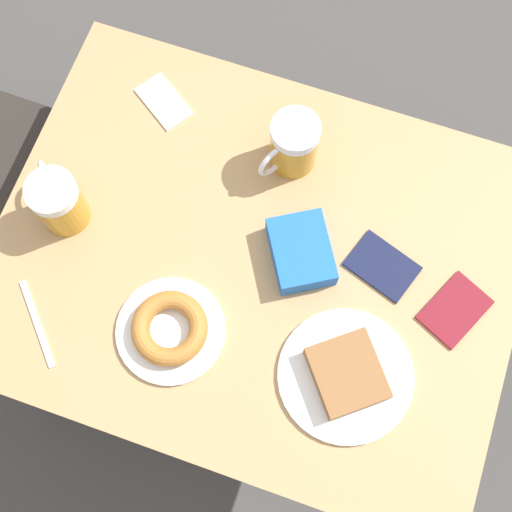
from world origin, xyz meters
The scene contains 11 objects.
ground_plane centered at (0.00, 0.00, 0.00)m, with size 8.00×8.00×0.00m, color #474442.
table centered at (0.00, 0.00, 0.64)m, with size 0.78×1.00×0.71m.
plate_with_cake centered at (-0.16, -0.23, 0.72)m, with size 0.25×0.25×0.05m.
plate_with_donut centered at (-0.18, 0.10, 0.72)m, with size 0.20×0.20×0.04m.
beer_mug_left centered at (-0.03, 0.38, 0.77)m, with size 0.12×0.11×0.13m.
beer_mug_center centered at (0.22, 0.00, 0.77)m, with size 0.13×0.10×0.13m.
napkin_folded centered at (0.26, 0.29, 0.71)m, with size 0.12×0.14×0.00m.
fork centered at (-0.25, 0.34, 0.71)m, with size 0.14×0.13×0.00m.
passport_near_edge centered at (0.06, -0.23, 0.71)m, with size 0.12×0.15×0.01m.
passport_far_edge centered at (0.03, -0.38, 0.71)m, with size 0.15×0.13×0.01m.
blue_pouch centered at (0.03, -0.08, 0.73)m, with size 0.18×0.16×0.05m.
Camera 1 is at (-0.38, -0.13, 2.00)m, focal length 50.00 mm.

